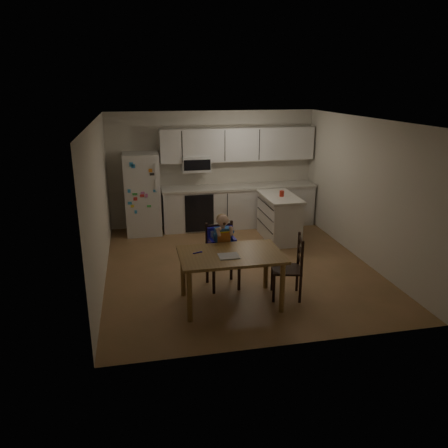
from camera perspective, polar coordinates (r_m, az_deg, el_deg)
name	(u,v)px	position (r m, az deg, el deg)	size (l,w,h in m)	color
room	(233,190)	(7.73, 1.12, 4.48)	(4.52, 5.01, 2.51)	brown
refrigerator	(142,194)	(9.27, -10.61, 3.89)	(0.72, 0.70, 1.70)	silver
kitchen_run	(237,187)	(9.60, 1.72, 4.83)	(3.37, 0.62, 2.15)	silver
kitchen_island	(279,217)	(8.92, 7.21, 0.88)	(0.65, 1.23, 0.91)	silver
red_cup	(282,194)	(8.73, 7.56, 3.96)	(0.09, 0.09, 0.11)	#B42818
dining_table	(231,260)	(6.15, 0.89, -4.77)	(1.45, 0.93, 0.77)	brown
napkin	(229,256)	(6.01, 0.63, -4.21)	(0.28, 0.24, 0.01)	#B2B2B7
toddler_spoon	(197,253)	(6.13, -3.57, -3.76)	(0.02, 0.02, 0.12)	#1E18B4
chair_booster	(222,243)	(6.70, -0.28, -2.46)	(0.48, 0.48, 1.18)	black
chair_side	(293,263)	(6.48, 9.03, -5.07)	(0.51, 0.51, 0.95)	black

